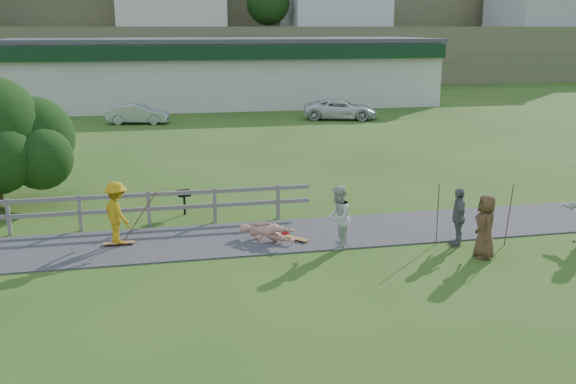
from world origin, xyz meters
name	(u,v)px	position (x,y,z in m)	size (l,w,h in m)	color
ground	(228,258)	(0.00, 0.00, 0.00)	(260.00, 260.00, 0.00)	#2F5117
path	(222,240)	(0.00, 1.50, 0.02)	(34.00, 3.00, 0.04)	#3D3C3F
fence	(58,209)	(-4.62, 3.30, 0.72)	(15.05, 0.10, 1.10)	#605B54
strip_mall	(224,71)	(4.00, 34.94, 2.58)	(32.50, 10.75, 5.10)	beige
skater_rider	(117,216)	(-2.84, 1.62, 0.87)	(1.12, 0.64, 1.73)	#C39212
skater_fallen	(267,232)	(1.24, 1.10, 0.30)	(1.66, 0.40, 0.61)	tan
spectator_a	(338,218)	(3.03, 0.14, 0.89)	(0.86, 0.67, 1.77)	beige
spectator_b	(458,217)	(6.38, -0.25, 0.82)	(0.96, 0.40, 1.63)	slate
spectator_c	(485,226)	(6.61, -1.33, 0.85)	(0.83, 0.54, 1.70)	brown
car_silver	(138,114)	(-2.57, 25.50, 0.62)	(1.32, 3.78, 1.25)	#AEB0B6
car_white	(340,109)	(10.49, 24.82, 0.67)	(2.23, 4.83, 1.34)	silver
bbq	(184,202)	(-0.87, 4.39, 0.41)	(0.38, 0.29, 0.81)	black
longboard_rider	(119,244)	(-2.84, 1.62, 0.05)	(0.85, 0.21, 0.09)	olive
longboard_fallen	(295,240)	(2.04, 1.00, 0.05)	(0.87, 0.21, 0.10)	olive
helmet	(285,233)	(1.84, 1.45, 0.13)	(0.25, 0.25, 0.25)	#B51017
pole_rider	(140,211)	(-2.24, 2.02, 0.86)	(0.03, 0.03, 1.72)	brown
pole_spec_left	(438,214)	(5.84, -0.08, 0.87)	(0.03, 0.03, 1.74)	brown
pole_spec_right	(509,215)	(7.74, -0.56, 0.87)	(0.03, 0.03, 1.73)	brown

